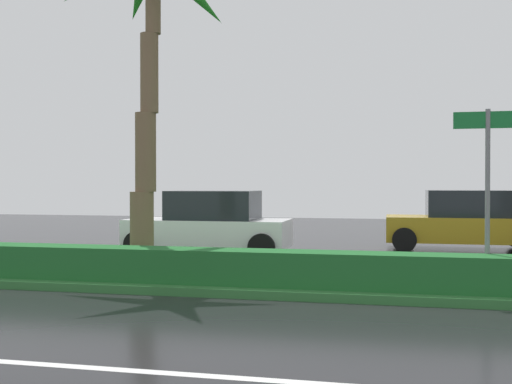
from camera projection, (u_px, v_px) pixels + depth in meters
The scene contains 7 objects.
ground_plane at pixel (397, 280), 12.51m from camera, with size 90.00×42.00×0.10m, color black.
median_strip at pixel (397, 281), 11.54m from camera, with size 85.50×4.00×0.15m, color #2D6B33.
median_hedge at pixel (398, 272), 10.16m from camera, with size 76.50×0.70×0.60m.
palm_tree_mid_left at pixel (151, 0), 12.37m from camera, with size 4.13×3.85×6.94m.
street_name_sign at pixel (488, 174), 10.18m from camera, with size 1.10×0.08×3.00m.
car_in_traffic_leading at pixel (210, 224), 16.37m from camera, with size 4.30×2.02×1.72m.
car_in_traffic_second at pixel (464, 221), 17.66m from camera, with size 4.30×2.02×1.72m.
Camera 1 is at (-0.11, -3.81, 1.91)m, focal length 43.07 mm.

